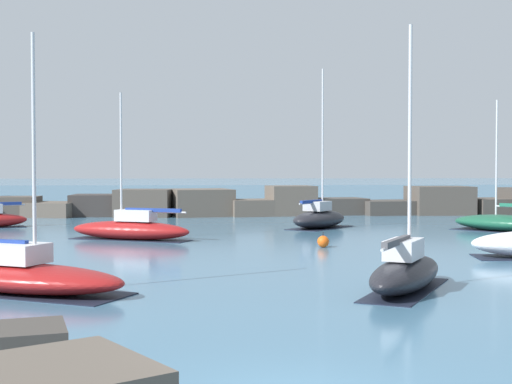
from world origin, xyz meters
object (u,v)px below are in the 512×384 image
Objects in this scene: sailboat_moored_5 at (319,218)px; mooring_buoy_orange_near at (323,241)px; sailboat_moored_6 at (405,271)px; sailboat_moored_3 at (131,229)px; sailboat_moored_4 at (503,223)px; sailboat_moored_1 at (19,275)px.

sailboat_moored_5 reaches higher than mooring_buoy_orange_near.
sailboat_moored_5 is at bearing 87.09° from sailboat_moored_6.
sailboat_moored_3 is 23.68m from sailboat_moored_4.
sailboat_moored_1 is 0.77× the size of sailboat_moored_5.
sailboat_moored_4 is (25.27, 20.86, -0.02)m from sailboat_moored_1.
sailboat_moored_4 is at bearing -16.18° from sailboat_moored_5.
sailboat_moored_1 is 12.60m from sailboat_moored_6.
mooring_buoy_orange_near is at bearing 92.18° from sailboat_moored_6.
sailboat_moored_6 is 10.94× the size of mooring_buoy_orange_near.
sailboat_moored_5 is (13.85, 24.18, 0.14)m from sailboat_moored_1.
sailboat_moored_5 reaches higher than sailboat_moored_3.
sailboat_moored_4 is 0.96× the size of sailboat_moored_6.
sailboat_moored_5 is at bearing 163.82° from sailboat_moored_4.
sailboat_moored_6 reaches higher than sailboat_moored_4.
sailboat_moored_6 is at bearing -120.56° from sailboat_moored_4.
sailboat_moored_1 reaches higher than sailboat_moored_3.
sailboat_moored_6 is 13.02m from mooring_buoy_orange_near.
sailboat_moored_5 is 11.93m from mooring_buoy_orange_near.
sailboat_moored_3 is 0.95× the size of sailboat_moored_6.
sailboat_moored_6 is at bearing -87.82° from mooring_buoy_orange_near.
sailboat_moored_3 is 0.77× the size of sailboat_moored_5.
sailboat_moored_6 is at bearing -2.84° from sailboat_moored_1.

